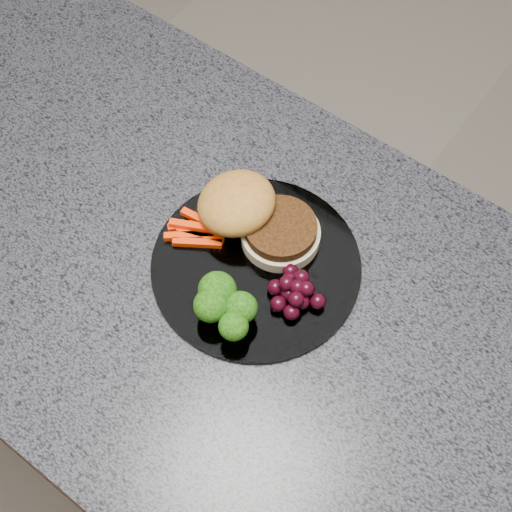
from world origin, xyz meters
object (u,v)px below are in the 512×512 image
(burger, at_px, (252,215))
(grape_bunch, at_px, (295,291))
(island_cabinet, at_px, (202,378))
(plate, at_px, (256,265))

(burger, distance_m, grape_bunch, 0.11)
(burger, relative_size, grape_bunch, 2.59)
(island_cabinet, bearing_deg, burger, 54.19)
(plate, distance_m, grape_bunch, 0.07)
(plate, height_order, burger, burger)
(burger, height_order, grape_bunch, burger)
(plate, bearing_deg, burger, 131.97)
(island_cabinet, relative_size, grape_bunch, 16.99)
(plate, height_order, grape_bunch, grape_bunch)
(island_cabinet, relative_size, burger, 6.55)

